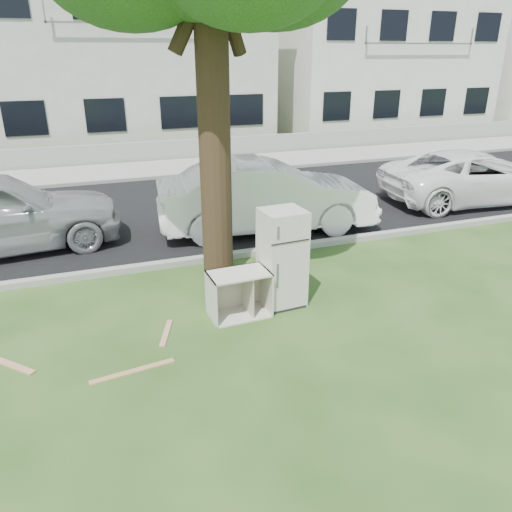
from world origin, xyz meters
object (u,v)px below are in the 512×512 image
object	(u,v)px
car_center	(267,196)
car_right	(474,177)
fridge	(282,258)
cabinet	(239,294)

from	to	relation	value
car_center	car_right	bearing A→B (deg)	-80.55
car_right	fridge	bearing A→B (deg)	122.69
car_right	car_center	bearing A→B (deg)	97.79
fridge	car_right	distance (m)	8.02
fridge	car_center	xyz separation A→B (m)	(1.05, 3.43, 0.01)
car_right	cabinet	bearing A→B (deg)	121.26
fridge	car_center	world-z (taller)	car_center
cabinet	car_center	distance (m)	4.05
car_center	car_right	distance (m)	6.06
car_center	car_right	world-z (taller)	car_center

